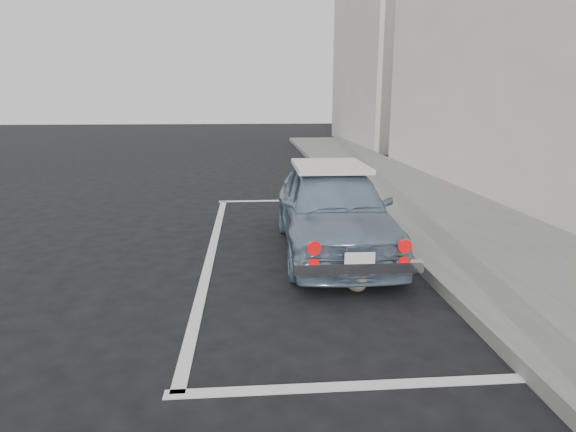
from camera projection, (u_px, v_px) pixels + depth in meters
name	position (u px, v px, depth m)	size (l,w,h in m)	color
ground	(291.00, 355.00, 4.16)	(80.00, 80.00, 0.00)	black
sidewalk	(520.00, 262.00, 6.33)	(2.80, 40.00, 0.15)	slate
building_far	(387.00, 59.00, 23.07)	(3.50, 10.00, 8.00)	beige
pline_rear	(361.00, 386.00, 3.72)	(3.00, 0.12, 0.01)	silver
pline_front	(288.00, 200.00, 10.50)	(3.00, 0.12, 0.01)	silver
pline_side	(212.00, 251.00, 7.00)	(0.12, 7.00, 0.01)	silver
retro_coupe	(333.00, 208.00, 6.91)	(1.53, 3.73, 1.26)	#7288A0
cat	(356.00, 280.00, 5.53)	(0.31, 0.53, 0.29)	brown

